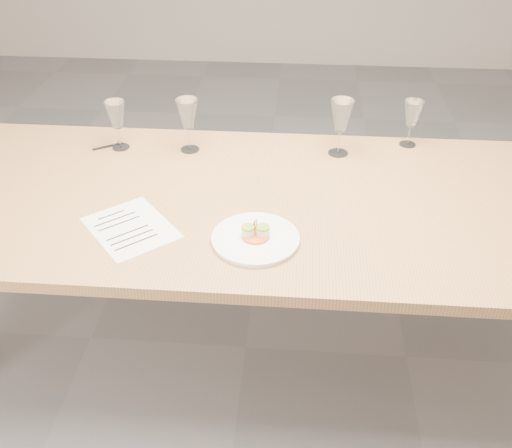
# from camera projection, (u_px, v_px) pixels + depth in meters

# --- Properties ---
(ground) EXTENTS (7.00, 7.00, 0.00)m
(ground) POSITION_uv_depth(u_px,v_px,m) (246.00, 347.00, 2.40)
(ground) COLOR slate
(ground) RESTS_ON ground
(dining_table) EXTENTS (2.40, 1.00, 0.75)m
(dining_table) POSITION_uv_depth(u_px,v_px,m) (244.00, 212.00, 2.00)
(dining_table) COLOR #B0814C
(dining_table) RESTS_ON ground
(dinner_plate) EXTENTS (0.27, 0.27, 0.07)m
(dinner_plate) POSITION_uv_depth(u_px,v_px,m) (256.00, 238.00, 1.75)
(dinner_plate) COLOR white
(dinner_plate) RESTS_ON dining_table
(recipe_sheet) EXTENTS (0.36, 0.37, 0.00)m
(recipe_sheet) POSITION_uv_depth(u_px,v_px,m) (131.00, 228.00, 1.81)
(recipe_sheet) COLOR white
(recipe_sheet) RESTS_ON dining_table
(ballpoint_pen) EXTENTS (0.11, 0.07, 0.01)m
(ballpoint_pen) POSITION_uv_depth(u_px,v_px,m) (108.00, 146.00, 2.26)
(ballpoint_pen) COLOR black
(ballpoint_pen) RESTS_ON dining_table
(wine_glass_0) EXTENTS (0.08, 0.08, 0.19)m
(wine_glass_0) POSITION_uv_depth(u_px,v_px,m) (116.00, 116.00, 2.18)
(wine_glass_0) COLOR white
(wine_glass_0) RESTS_ON dining_table
(wine_glass_1) EXTENTS (0.08, 0.08, 0.21)m
(wine_glass_1) POSITION_uv_depth(u_px,v_px,m) (188.00, 115.00, 2.16)
(wine_glass_1) COLOR white
(wine_glass_1) RESTS_ON dining_table
(wine_glass_2) EXTENTS (0.09, 0.09, 0.22)m
(wine_glass_2) POSITION_uv_depth(u_px,v_px,m) (341.00, 117.00, 2.13)
(wine_glass_2) COLOR white
(wine_glass_2) RESTS_ON dining_table
(wine_glass_3) EXTENTS (0.07, 0.07, 0.19)m
(wine_glass_3) POSITION_uv_depth(u_px,v_px,m) (412.00, 115.00, 2.21)
(wine_glass_3) COLOR white
(wine_glass_3) RESTS_ON dining_table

